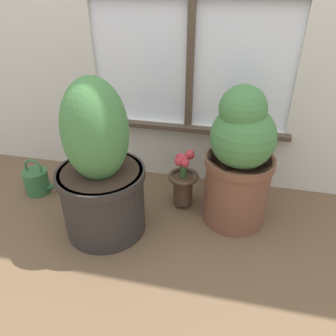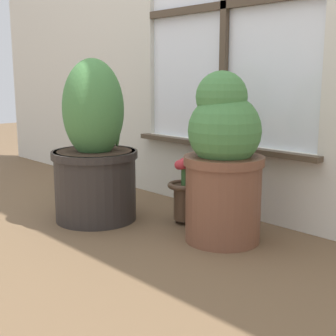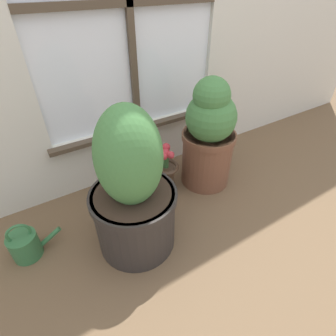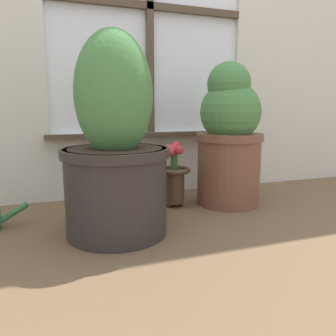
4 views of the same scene
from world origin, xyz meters
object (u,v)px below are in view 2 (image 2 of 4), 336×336
(potted_plant_left, at_px, (95,153))
(watering_can, at_px, (76,181))
(flower_vase, at_px, (185,191))
(potted_plant_right, at_px, (224,160))

(potted_plant_left, xyz_separation_m, watering_can, (-0.48, 0.20, -0.24))
(flower_vase, relative_size, watering_can, 1.31)
(flower_vase, bearing_deg, potted_plant_left, -141.30)
(potted_plant_right, xyz_separation_m, watering_can, (-1.07, -0.01, -0.26))
(potted_plant_left, relative_size, watering_can, 3.11)
(potted_plant_left, height_order, flower_vase, potted_plant_left)
(potted_plant_right, distance_m, flower_vase, 0.32)
(potted_plant_left, distance_m, watering_can, 0.57)
(potted_plant_right, bearing_deg, watering_can, -179.40)
(potted_plant_left, distance_m, flower_vase, 0.44)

